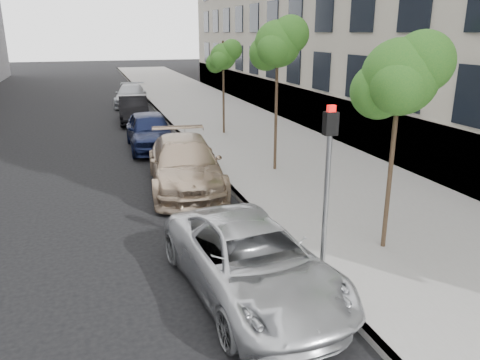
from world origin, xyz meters
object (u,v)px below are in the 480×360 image
sedan_rear (131,95)px  sedan_black (133,110)px  tree_far (224,57)px  suv (185,164)px  sedan_blue (150,131)px  minivan (252,261)px  signal_pole (328,174)px  tree_near (401,77)px  tree_mid (278,44)px

sedan_rear → sedan_black: bearing=-85.2°
tree_far → suv: bearing=-114.9°
sedan_blue → minivan: bearing=-87.5°
sedan_black → sedan_rear: size_ratio=0.90×
signal_pole → sedan_rear: bearing=94.7°
tree_near → tree_mid: size_ratio=0.91×
tree_mid → sedan_blue: (-3.69, 4.88, -3.57)m
tree_mid → sedan_black: bearing=108.5°
tree_far → sedan_blue: size_ratio=0.94×
tree_far → sedan_black: size_ratio=1.00×
sedan_blue → tree_far: bearing=24.7°
tree_mid → sedan_black: 12.40m
sedan_black → tree_near: bearing=-74.5°
sedan_rear → suv: bearing=-81.2°
tree_mid → sedan_rear: bearing=100.8°
suv → sedan_black: (-0.44, 11.90, -0.07)m
minivan → sedan_black: sedan_black is taller
tree_mid → signal_pole: size_ratio=1.53×
tree_near → sedan_black: bearing=102.0°
suv → sedan_blue: suv is taller
tree_mid → sedan_black: tree_mid is taller
suv → sedan_blue: (-0.37, 5.54, -0.00)m
sedan_black → signal_pole: bearing=-80.8°
minivan → tree_far: bearing=70.4°
tree_far → sedan_rear: (-3.33, 10.96, -2.95)m
tree_near → tree_far: 13.00m
tree_near → tree_mid: 6.52m
tree_near → sedan_rear: 24.39m
suv → sedan_rear: (0.00, 18.11, -0.08)m
tree_near → tree_mid: (-0.00, 6.50, 0.49)m
tree_near → sedan_blue: bearing=108.0°
tree_near → sedan_rear: bearing=97.9°
signal_pole → sedan_blue: (-1.77, 12.12, -1.45)m
minivan → suv: 6.60m
minivan → sedan_blue: bearing=85.7°
tree_mid → minivan: bearing=-115.1°
signal_pole → suv: signal_pole is taller
tree_far → signal_pole: (-1.93, -13.74, -1.43)m
tree_far → suv: 8.40m
minivan → sedan_black: size_ratio=1.14×
sedan_black → sedan_rear: 6.23m
signal_pole → sedan_black: bearing=97.1°
minivan → tree_near: bearing=6.9°
signal_pole → sedan_rear: size_ratio=0.70×
sedan_blue → sedan_black: size_ratio=1.06×
sedan_rear → tree_near: bearing=-73.3°
sedan_blue → sedan_rear: bearing=89.4°
tree_near → sedan_black: 18.41m
sedan_blue → sedan_black: sedan_blue is taller
tree_near → signal_pole: 2.64m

